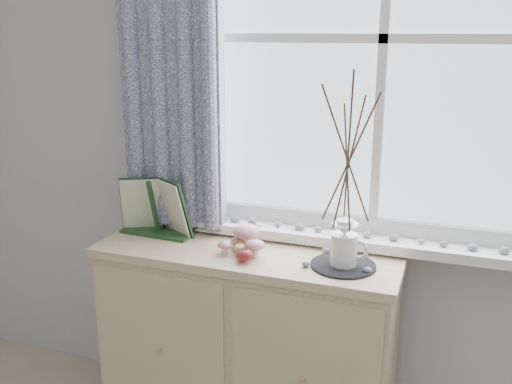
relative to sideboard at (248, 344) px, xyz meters
The scene contains 8 objects.
sideboard is the anchor object (origin of this frame).
botanical_book 0.69m from the sideboard, behind, with size 0.36×0.13×0.25m, color #1C3A1E, non-canonical shape.
toadstool_cluster 0.48m from the sideboard, 85.25° to the right, with size 0.19×0.16×0.10m.
wooden_eggs 0.46m from the sideboard, 92.80° to the right, with size 0.13×0.17×0.07m.
songbird_figurine 0.47m from the sideboard, 107.85° to the left, with size 0.12×0.06×0.06m, color white, non-canonical shape.
crocheted_doily 0.58m from the sideboard, ahead, with size 0.24×0.24×0.01m, color black.
twig_pitcher 0.93m from the sideboard, ahead, with size 0.28×0.28×0.72m.
sideboard_pebbles 0.53m from the sideboard, ahead, with size 0.33×0.23×0.02m.
Camera 1 is at (0.59, -0.21, 1.68)m, focal length 40.00 mm.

